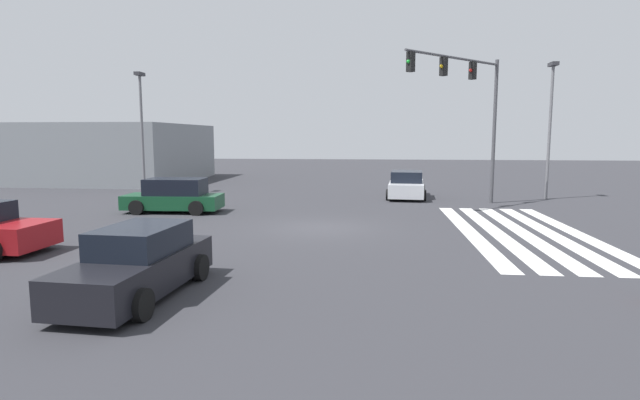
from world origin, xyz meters
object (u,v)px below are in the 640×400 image
at_px(traffic_signal_mast, 469,96).
at_px(car_1, 406,185).
at_px(street_light_pole_b, 142,121).
at_px(car_0, 139,264).
at_px(street_light_pole_a, 550,117).
at_px(car_3, 174,196).

distance_m(traffic_signal_mast, car_1, 6.51).
bearing_deg(car_1, street_light_pole_b, 93.67).
height_order(car_0, street_light_pole_a, street_light_pole_a).
height_order(car_0, street_light_pole_b, street_light_pole_b).
bearing_deg(street_light_pole_a, traffic_signal_mast, 125.73).
bearing_deg(car_3, car_0, 106.71).
xyz_separation_m(traffic_signal_mast, car_1, (3.53, 2.69, -4.76)).
bearing_deg(car_1, street_light_pole_a, -84.55).
distance_m(car_0, car_1, 20.00).
xyz_separation_m(traffic_signal_mast, car_3, (-3.30, 13.78, -4.72)).
relative_size(traffic_signal_mast, street_light_pole_a, 0.99).
bearing_deg(street_light_pole_a, car_0, 141.87).
bearing_deg(traffic_signal_mast, car_3, -31.54).
relative_size(car_1, street_light_pole_b, 0.66).
bearing_deg(car_3, car_1, -150.52).
bearing_deg(car_0, traffic_signal_mast, 150.98).
xyz_separation_m(car_0, street_light_pole_b, (18.95, 8.83, 3.72)).
distance_m(traffic_signal_mast, car_0, 18.66).
relative_size(traffic_signal_mast, street_light_pole_b, 1.01).
xyz_separation_m(car_1, street_light_pole_a, (0.14, -7.78, 3.83)).
xyz_separation_m(traffic_signal_mast, street_light_pole_b, (3.74, 18.55, -1.04)).
distance_m(car_0, car_3, 12.58).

